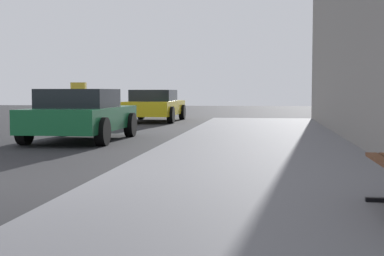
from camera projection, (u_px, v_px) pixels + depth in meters
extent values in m
cube|color=slate|center=(258.00, 191.00, 6.47)|extent=(4.00, 32.00, 0.15)
cube|color=#196638|center=(82.00, 118.00, 13.89)|extent=(1.82, 4.05, 0.55)
cube|color=black|center=(79.00, 98.00, 13.66)|extent=(1.60, 1.82, 0.45)
cube|color=yellow|center=(79.00, 86.00, 13.64)|extent=(0.36, 0.14, 0.16)
cylinder|color=black|center=(65.00, 124.00, 15.31)|extent=(0.22, 0.64, 0.64)
cylinder|color=black|center=(130.00, 125.00, 15.07)|extent=(0.22, 0.64, 0.64)
cylinder|color=black|center=(24.00, 131.00, 12.74)|extent=(0.22, 0.64, 0.64)
cylinder|color=black|center=(102.00, 132.00, 12.50)|extent=(0.22, 0.64, 0.64)
cube|color=yellow|center=(155.00, 108.00, 22.76)|extent=(1.80, 4.54, 0.55)
cube|color=black|center=(154.00, 95.00, 22.50)|extent=(1.58, 2.04, 0.45)
cylinder|color=black|center=(141.00, 112.00, 24.33)|extent=(0.22, 0.64, 0.64)
cylinder|color=black|center=(182.00, 112.00, 24.10)|extent=(0.22, 0.64, 0.64)
cylinder|color=black|center=(124.00, 115.00, 21.46)|extent=(0.22, 0.64, 0.64)
cylinder|color=black|center=(171.00, 115.00, 21.22)|extent=(0.22, 0.64, 0.64)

